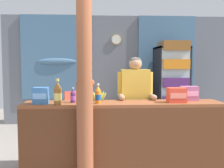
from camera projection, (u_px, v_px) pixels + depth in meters
ground_plane at (127, 148)px, 4.32m from camera, size 8.10×8.10×0.00m
back_wall_curtained at (116, 68)px, 6.12m from camera, size 5.33×0.22×2.53m
stall_counter at (124, 131)px, 3.34m from camera, size 2.62×0.48×0.90m
timber_post at (85, 86)px, 3.03m from camera, size 0.22×0.20×2.40m
drink_fridge at (172, 81)px, 5.61m from camera, size 0.67×0.73×1.89m
bottle_shelf_rack at (133, 100)px, 5.81m from camera, size 0.48×0.28×1.12m
plastic_lawn_chair at (77, 110)px, 5.16m from camera, size 0.60×0.60×0.86m
shopkeeper at (135, 95)px, 3.83m from camera, size 0.53×0.42×1.51m
soda_bottle_iced_tea at (58, 94)px, 3.19m from camera, size 0.10×0.10×0.32m
soda_bottle_orange_soda at (98, 95)px, 3.29m from camera, size 0.08×0.08×0.26m
soda_bottle_grape_soda at (73, 96)px, 3.37m from camera, size 0.07×0.07×0.20m
snack_box_biscuit at (41, 96)px, 3.26m from camera, size 0.19×0.15×0.21m
snack_box_wafer at (189, 93)px, 3.57m from camera, size 0.24×0.12×0.20m
snack_box_crackers at (176, 95)px, 3.38m from camera, size 0.23×0.16×0.19m
banana_bunch at (97, 97)px, 3.51m from camera, size 0.26×0.06×0.16m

